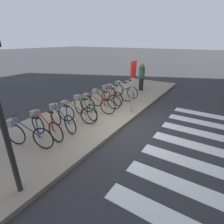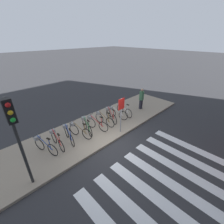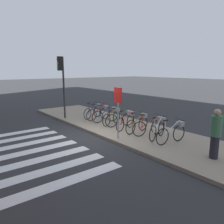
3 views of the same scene
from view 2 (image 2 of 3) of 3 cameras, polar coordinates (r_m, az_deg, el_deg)
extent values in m
plane|color=#2D2D30|center=(7.98, -0.44, -12.04)|extent=(120.00, 120.00, 0.00)
cube|color=gray|center=(8.98, -7.79, -6.90)|extent=(14.57, 3.29, 0.12)
torus|color=black|center=(7.45, -21.65, -13.33)|extent=(0.23, 0.62, 0.64)
torus|color=black|center=(8.04, -25.87, -10.99)|extent=(0.23, 0.62, 0.64)
cylinder|color=navy|center=(7.59, -24.21, -10.61)|extent=(0.30, 0.85, 0.54)
cylinder|color=navy|center=(7.36, -22.66, -11.27)|extent=(0.04, 0.04, 0.57)
cube|color=black|center=(7.18, -23.09, -9.34)|extent=(0.13, 0.21, 0.04)
cylinder|color=#262626|center=(7.74, -26.67, -7.80)|extent=(0.45, 0.16, 0.02)
cube|color=gray|center=(7.88, -26.62, -8.77)|extent=(0.29, 0.26, 0.18)
torus|color=black|center=(7.54, -18.69, -12.18)|extent=(0.07, 0.64, 0.64)
torus|color=black|center=(8.22, -21.22, -9.07)|extent=(0.07, 0.64, 0.64)
cylinder|color=red|center=(7.73, -20.31, -9.05)|extent=(0.08, 0.89, 0.54)
cylinder|color=red|center=(7.47, -19.39, -10.00)|extent=(0.03, 0.03, 0.57)
cube|color=black|center=(7.30, -19.76, -8.07)|extent=(0.08, 0.20, 0.04)
cylinder|color=#262626|center=(7.93, -21.86, -5.89)|extent=(0.46, 0.05, 0.02)
cube|color=gray|center=(8.07, -21.77, -6.82)|extent=(0.25, 0.21, 0.18)
torus|color=black|center=(7.73, -14.96, -10.53)|extent=(0.16, 0.63, 0.64)
torus|color=black|center=(8.42, -16.91, -7.36)|extent=(0.16, 0.63, 0.64)
cylinder|color=navy|center=(7.93, -16.21, -7.38)|extent=(0.21, 0.88, 0.54)
cylinder|color=navy|center=(7.66, -15.50, -8.35)|extent=(0.04, 0.04, 0.57)
cube|color=black|center=(7.49, -15.79, -6.43)|extent=(0.11, 0.21, 0.04)
cylinder|color=#262626|center=(8.14, -17.41, -4.21)|extent=(0.46, 0.12, 0.02)
cube|color=gray|center=(8.28, -17.34, -5.12)|extent=(0.28, 0.24, 0.18)
torus|color=black|center=(8.02, -9.53, -8.34)|extent=(0.22, 0.62, 0.64)
torus|color=black|center=(8.52, -14.21, -6.56)|extent=(0.22, 0.62, 0.64)
cylinder|color=olive|center=(8.12, -12.12, -5.94)|extent=(0.29, 0.86, 0.54)
cylinder|color=olive|center=(7.93, -10.38, -6.39)|extent=(0.04, 0.04, 0.57)
cube|color=black|center=(7.77, -10.56, -4.51)|extent=(0.13, 0.21, 0.04)
cylinder|color=#262626|center=(8.24, -14.63, -3.42)|extent=(0.45, 0.16, 0.02)
cube|color=gray|center=(8.36, -14.74, -4.40)|extent=(0.29, 0.26, 0.18)
torus|color=black|center=(8.21, -8.35, -7.32)|extent=(0.20, 0.62, 0.64)
torus|color=black|center=(8.91, -10.40, -4.51)|extent=(0.20, 0.62, 0.64)
cylinder|color=#267238|center=(8.42, -9.55, -4.40)|extent=(0.27, 0.86, 0.54)
cylinder|color=#267238|center=(8.15, -8.79, -5.24)|extent=(0.04, 0.04, 0.57)
cube|color=black|center=(8.00, -8.94, -3.39)|extent=(0.12, 0.21, 0.04)
cylinder|color=#262626|center=(8.65, -10.69, -1.45)|extent=(0.45, 0.15, 0.02)
cube|color=gray|center=(8.77, -10.70, -2.35)|extent=(0.28, 0.26, 0.18)
torus|color=black|center=(8.52, -3.30, -5.65)|extent=(0.20, 0.62, 0.64)
torus|color=black|center=(8.97, -7.97, -4.09)|extent=(0.20, 0.62, 0.64)
cylinder|color=red|center=(8.61, -5.78, -3.41)|extent=(0.27, 0.86, 0.54)
cylinder|color=red|center=(8.43, -4.04, -3.79)|extent=(0.04, 0.04, 0.57)
cube|color=black|center=(8.28, -4.10, -1.97)|extent=(0.12, 0.21, 0.04)
cylinder|color=#262626|center=(8.70, -8.20, -1.04)|extent=(0.45, 0.15, 0.02)
cube|color=gray|center=(8.82, -8.38, -2.00)|extent=(0.28, 0.26, 0.18)
torus|color=black|center=(8.91, -0.74, -4.03)|extent=(0.11, 0.64, 0.64)
torus|color=black|center=(9.41, -4.83, -2.30)|extent=(0.11, 0.64, 0.64)
cylinder|color=olive|center=(9.03, -2.88, -1.74)|extent=(0.14, 0.88, 0.54)
cylinder|color=olive|center=(8.83, -1.35, -2.19)|extent=(0.04, 0.04, 0.57)
cube|color=black|center=(8.69, -1.37, -0.43)|extent=(0.09, 0.21, 0.04)
cylinder|color=#262626|center=(9.16, -4.96, 0.65)|extent=(0.46, 0.08, 0.02)
cube|color=gray|center=(9.28, -5.14, -0.26)|extent=(0.26, 0.23, 0.18)
torus|color=black|center=(9.22, 0.88, -2.88)|extent=(0.23, 0.62, 0.64)
torus|color=black|center=(9.91, -1.41, -0.63)|extent=(0.23, 0.62, 0.64)
cylinder|color=red|center=(9.44, -0.31, -0.35)|extent=(0.31, 0.85, 0.54)
cylinder|color=red|center=(9.18, 0.55, -1.00)|extent=(0.04, 0.04, 0.57)
cube|color=black|center=(9.04, 0.56, 0.71)|extent=(0.13, 0.21, 0.04)
cylinder|color=#262626|center=(9.67, -1.45, 2.21)|extent=(0.44, 0.17, 0.02)
cube|color=gray|center=(9.79, -1.56, 1.36)|extent=(0.29, 0.26, 0.18)
torus|color=black|center=(9.68, 4.32, -1.39)|extent=(0.23, 0.62, 0.64)
torus|color=black|center=(10.02, -0.22, -0.28)|extent=(0.23, 0.62, 0.64)
cylinder|color=silver|center=(9.73, 2.04, 0.50)|extent=(0.30, 0.86, 0.54)
cylinder|color=silver|center=(9.60, 3.73, 0.27)|extent=(0.04, 0.04, 0.57)
cube|color=black|center=(9.46, 3.78, 1.92)|extent=(0.13, 0.21, 0.04)
cylinder|color=#262626|center=(9.79, -0.22, 2.53)|extent=(0.45, 0.16, 0.02)
cube|color=gray|center=(9.88, -0.48, 1.64)|extent=(0.29, 0.26, 0.18)
torus|color=black|center=(10.00, 6.36, -0.54)|extent=(0.10, 0.64, 0.64)
torus|color=black|center=(10.56, 3.09, 1.18)|extent=(0.10, 0.64, 0.64)
cylinder|color=silver|center=(10.16, 4.74, 1.63)|extent=(0.13, 0.89, 0.54)
cylinder|color=silver|center=(9.94, 5.96, 1.17)|extent=(0.04, 0.04, 0.57)
cube|color=black|center=(9.82, 6.05, 2.78)|extent=(0.09, 0.21, 0.04)
cylinder|color=#262626|center=(10.34, 3.17, 3.88)|extent=(0.46, 0.07, 0.02)
cube|color=gray|center=(10.45, 2.96, 3.05)|extent=(0.26, 0.22, 0.18)
cylinder|color=#23232D|center=(11.43, 10.91, 3.00)|extent=(0.26, 0.26, 0.72)
cylinder|color=#3F724C|center=(11.18, 11.21, 6.17)|extent=(0.34, 0.34, 0.64)
sphere|color=tan|center=(11.04, 11.41, 8.22)|extent=(0.21, 0.21, 0.21)
cylinder|color=#2D2D2D|center=(5.82, -31.47, -10.98)|extent=(0.10, 0.10, 3.41)
cube|color=black|center=(5.05, -34.51, 0.21)|extent=(0.24, 0.20, 0.75)
sphere|color=red|center=(4.87, -34.93, 2.19)|extent=(0.14, 0.14, 0.14)
sphere|color=gold|center=(4.96, -34.24, -0.22)|extent=(0.14, 0.14, 0.14)
sphere|color=green|center=(5.05, -33.58, -2.54)|extent=(0.14, 0.14, 0.14)
cylinder|color=#99999E|center=(8.15, 3.37, -1.54)|extent=(0.06, 0.06, 2.04)
cube|color=red|center=(7.82, 3.61, 3.06)|extent=(0.44, 0.03, 0.60)
camera|label=1|loc=(2.95, -45.86, -30.90)|focal=28.00mm
camera|label=3|loc=(11.99, 48.20, 7.55)|focal=35.00mm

